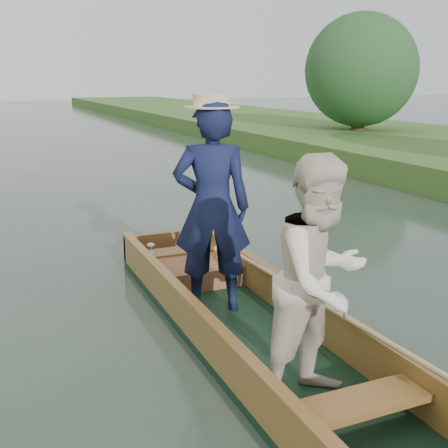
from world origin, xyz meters
name	(u,v)px	position (x,y,z in m)	size (l,w,h in m)	color
ground	(250,341)	(0.00, 0.00, 0.00)	(120.00, 120.00, 0.00)	#283D30
trees_far	(126,69)	(1.18, 9.01, 2.51)	(22.88, 14.68, 4.43)	#47331E
punt	(254,270)	(-0.03, -0.11, 0.72)	(1.12, 5.00, 2.14)	black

